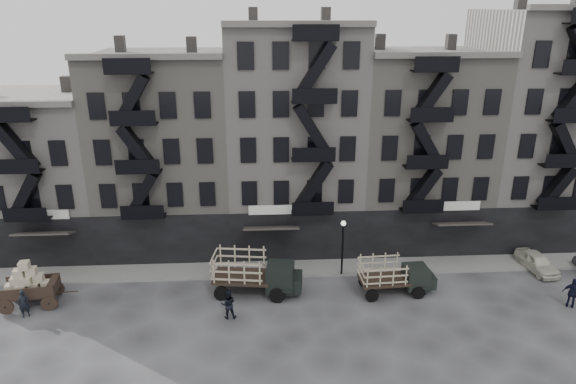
{
  "coord_description": "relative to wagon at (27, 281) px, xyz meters",
  "views": [
    {
      "loc": [
        -2.7,
        -29.75,
        18.36
      ],
      "look_at": [
        -0.77,
        4.0,
        5.98
      ],
      "focal_mm": 32.0,
      "sensor_mm": 36.0,
      "label": 1
    }
  ],
  "objects": [
    {
      "name": "building_west",
      "position": [
        -2.24,
        9.82,
        4.25
      ],
      "size": [
        10.0,
        11.35,
        13.2
      ],
      "color": "#A09A93",
      "rests_on": "ground"
    },
    {
      "name": "ground",
      "position": [
        17.76,
        -0.01,
        -1.75
      ],
      "size": [
        140.0,
        140.0,
        0.0
      ],
      "primitive_type": "plane",
      "color": "#38383A",
      "rests_on": "ground"
    },
    {
      "name": "policeman",
      "position": [
        34.87,
        -2.32,
        -0.72
      ],
      "size": [
        1.28,
        1.07,
        2.05
      ],
      "primitive_type": "imported",
      "rotation": [
        0.0,
        0.0,
        2.57
      ],
      "color": "black",
      "rests_on": "ground"
    },
    {
      "name": "stake_truck_west",
      "position": [
        14.55,
        0.63,
        -0.07
      ],
      "size": [
        6.1,
        3.06,
        2.95
      ],
      "rotation": [
        0.0,
        0.0,
        -0.13
      ],
      "color": "black",
      "rests_on": "ground"
    },
    {
      "name": "pedestrian_mid",
      "position": [
        12.93,
        -2.25,
        -0.78
      ],
      "size": [
        0.97,
        0.77,
        1.94
      ],
      "primitive_type": "imported",
      "rotation": [
        0.0,
        0.0,
        3.18
      ],
      "color": "black",
      "rests_on": "ground"
    },
    {
      "name": "building_mideast",
      "position": [
        27.76,
        9.81,
        5.75
      ],
      "size": [
        10.0,
        11.35,
        16.2
      ],
      "color": "gray",
      "rests_on": "ground"
    },
    {
      "name": "sidewalk",
      "position": [
        17.76,
        3.74,
        -1.68
      ],
      "size": [
        55.0,
        2.5,
        0.15
      ],
      "primitive_type": "cube",
      "color": "slate",
      "rests_on": "ground"
    },
    {
      "name": "building_center",
      "position": [
        17.76,
        9.81,
        6.75
      ],
      "size": [
        10.0,
        11.35,
        18.2
      ],
      "color": "#A09A93",
      "rests_on": "ground"
    },
    {
      "name": "stake_truck_east",
      "position": [
        23.93,
        0.11,
        -0.31
      ],
      "size": [
        5.15,
        2.35,
        2.53
      ],
      "rotation": [
        0.0,
        0.0,
        0.06
      ],
      "color": "black",
      "rests_on": "ground"
    },
    {
      "name": "wagon",
      "position": [
        0.0,
        0.0,
        0.0
      ],
      "size": [
        3.81,
        2.33,
        3.06
      ],
      "rotation": [
        0.0,
        0.0,
        0.11
      ],
      "color": "black",
      "rests_on": "ground"
    },
    {
      "name": "lamp_post",
      "position": [
        20.76,
        2.59,
        1.03
      ],
      "size": [
        0.36,
        0.36,
        4.28
      ],
      "color": "black",
      "rests_on": "ground"
    },
    {
      "name": "pedestrian_west",
      "position": [
        0.26,
        -1.4,
        -0.84
      ],
      "size": [
        0.76,
        0.6,
        1.81
      ],
      "primitive_type": "imported",
      "rotation": [
        0.0,
        0.0,
        0.28
      ],
      "color": "black",
      "rests_on": "ground"
    },
    {
      "name": "building_east",
      "position": [
        37.76,
        9.81,
        7.25
      ],
      "size": [
        10.0,
        11.35,
        19.2
      ],
      "color": "#A09A93",
      "rests_on": "ground"
    },
    {
      "name": "car_east",
      "position": [
        35.17,
        2.59,
        -1.09
      ],
      "size": [
        2.08,
        4.04,
        1.32
      ],
      "primitive_type": "imported",
      "rotation": [
        0.0,
        0.0,
        0.14
      ],
      "color": "beige",
      "rests_on": "ground"
    },
    {
      "name": "building_midwest",
      "position": [
        7.76,
        9.81,
        5.75
      ],
      "size": [
        10.0,
        11.35,
        16.2
      ],
      "color": "gray",
      "rests_on": "ground"
    }
  ]
}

